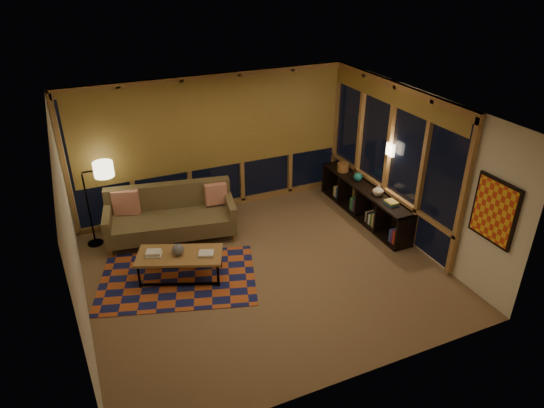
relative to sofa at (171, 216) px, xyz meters
name	(u,v)px	position (x,y,z in m)	size (l,w,h in m)	color
floor	(264,271)	(1.13, -1.62, -0.46)	(5.50, 5.00, 0.01)	olive
ceiling	(263,111)	(1.13, -1.62, 2.24)	(5.50, 5.00, 0.01)	silver
walls	(264,198)	(1.13, -1.62, 0.89)	(5.51, 5.01, 2.70)	beige
window_wall_back	(215,145)	(1.13, 0.81, 0.89)	(5.30, 0.16, 2.60)	#A1753B
window_wall_right	(387,157)	(3.81, -1.02, 0.89)	(0.16, 3.70, 2.60)	#A1753B
wall_art	(494,211)	(3.84, -3.47, 0.99)	(0.06, 0.74, 0.94)	red
wall_sconce	(391,150)	(3.75, -1.17, 1.09)	(0.12, 0.18, 0.22)	#FFEFB8
sofa	(171,216)	(0.00, 0.00, 0.00)	(2.25, 0.91, 0.92)	brown
pillow_left	(126,202)	(-0.69, 0.38, 0.23)	(0.46, 0.15, 0.46)	#C02504
pillow_right	(216,196)	(0.87, 0.05, 0.20)	(0.39, 0.13, 0.39)	#C02504
area_rug	(178,278)	(-0.23, -1.27, -0.45)	(2.45, 1.63, 0.01)	#B45020
coffee_table	(181,266)	(-0.16, -1.25, -0.24)	(1.33, 0.61, 0.44)	#A1753B
book_stack_a	(153,253)	(-0.53, -1.10, 0.02)	(0.26, 0.20, 0.08)	silver
book_stack_b	(206,254)	(0.22, -1.44, 0.00)	(0.22, 0.18, 0.04)	silver
ceramic_pot	(178,250)	(-0.17, -1.25, 0.08)	(0.19, 0.19, 0.19)	black
floor_lamp	(88,206)	(-1.32, 0.36, 0.30)	(0.51, 0.33, 1.53)	black
bookshelf	(364,202)	(3.62, -0.72, -0.13)	(0.40, 2.62, 0.65)	black
basket	(343,167)	(3.60, 0.08, 0.28)	(0.23, 0.23, 0.17)	#915D30
teal_bowl	(358,177)	(3.62, -0.45, 0.28)	(0.17, 0.17, 0.17)	#166360
vase	(378,190)	(3.62, -1.13, 0.30)	(0.20, 0.20, 0.21)	#BAA991
shelf_book_stack	(391,203)	(3.62, -1.54, 0.23)	(0.18, 0.25, 0.07)	silver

